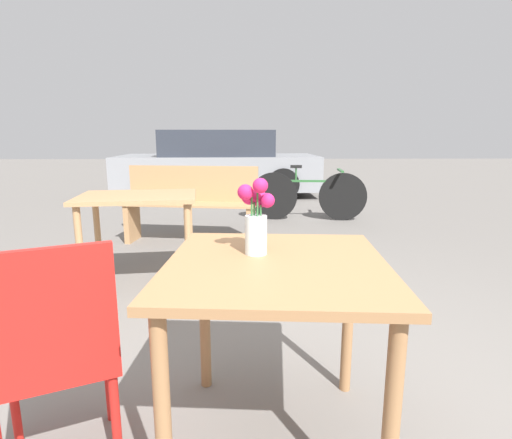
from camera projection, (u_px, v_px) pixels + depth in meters
name	position (u px, v px, depth m)	size (l,w,h in m)	color
table_front	(276.00, 292.00, 1.44)	(0.84, 0.87, 0.74)	#9E7047
flower_vase	(256.00, 220.00, 1.49)	(0.14, 0.13, 0.29)	silver
cafe_chair	(53.00, 349.00, 1.30)	(0.53, 0.53, 0.86)	red
bench_near	(192.00, 202.00, 4.49)	(1.52, 0.57, 0.85)	tan
table_back	(138.00, 211.00, 3.06)	(0.94, 0.73, 0.74)	tan
bicycle	(308.00, 195.00, 5.66)	(1.65, 0.44, 0.78)	black
parked_car	(218.00, 164.00, 8.10)	(4.00, 1.95, 1.29)	gray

